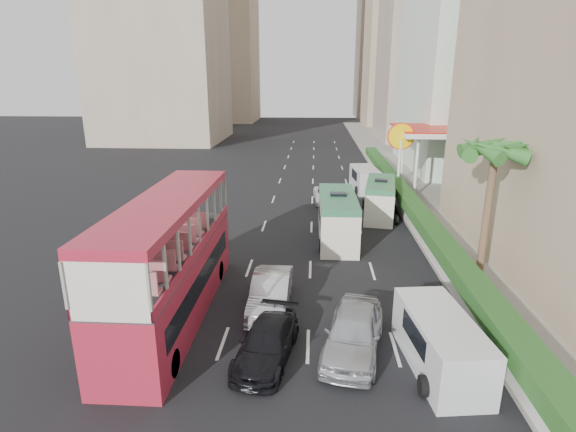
# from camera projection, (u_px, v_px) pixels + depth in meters

# --- Properties ---
(ground_plane) EXTENTS (200.00, 200.00, 0.00)m
(ground_plane) POSITION_uv_depth(u_px,v_px,m) (318.00, 319.00, 18.55)
(ground_plane) COLOR black
(ground_plane) RESTS_ON ground
(double_decker_bus) EXTENTS (2.50, 11.00, 5.06)m
(double_decker_bus) POSITION_uv_depth(u_px,v_px,m) (171.00, 259.00, 18.15)
(double_decker_bus) COLOR #AA1F34
(double_decker_bus) RESTS_ON ground
(car_silver_lane_a) EXTENTS (1.67, 4.58, 1.50)m
(car_silver_lane_a) POSITION_uv_depth(u_px,v_px,m) (271.00, 308.00, 19.39)
(car_silver_lane_a) COLOR #B6B9BE
(car_silver_lane_a) RESTS_ON ground
(car_silver_lane_b) EXTENTS (2.86, 5.05, 1.62)m
(car_silver_lane_b) POSITION_uv_depth(u_px,v_px,m) (353.00, 351.00, 16.35)
(car_silver_lane_b) COLOR #B6B9BE
(car_silver_lane_b) RESTS_ON ground
(car_black) EXTENTS (2.40, 4.49, 1.24)m
(car_black) POSITION_uv_depth(u_px,v_px,m) (267.00, 358.00, 15.95)
(car_black) COLOR black
(car_black) RESTS_ON ground
(van_asset) EXTENTS (2.36, 4.61, 1.25)m
(van_asset) POSITION_uv_depth(u_px,v_px,m) (328.00, 203.00, 35.87)
(van_asset) COLOR silver
(van_asset) RESTS_ON ground
(minibus_near) EXTENTS (2.21, 6.43, 2.84)m
(minibus_near) POSITION_uv_depth(u_px,v_px,m) (337.00, 218.00, 27.17)
(minibus_near) COLOR silver
(minibus_near) RESTS_ON ground
(minibus_far) EXTENTS (2.80, 6.01, 2.56)m
(minibus_far) POSITION_uv_depth(u_px,v_px,m) (380.00, 199.00, 32.05)
(minibus_far) COLOR silver
(minibus_far) RESTS_ON ground
(panel_van_near) EXTENTS (2.45, 4.90, 1.88)m
(panel_van_near) POSITION_uv_depth(u_px,v_px,m) (440.00, 343.00, 15.20)
(panel_van_near) COLOR silver
(panel_van_near) RESTS_ON ground
(panel_van_far) EXTENTS (2.46, 5.07, 1.96)m
(panel_van_far) POSITION_uv_depth(u_px,v_px,m) (365.00, 179.00, 39.71)
(panel_van_far) COLOR silver
(panel_van_far) RESTS_ON ground
(sidewalk) EXTENTS (6.00, 120.00, 0.18)m
(sidewalk) POSITION_uv_depth(u_px,v_px,m) (414.00, 184.00, 41.87)
(sidewalk) COLOR #99968C
(sidewalk) RESTS_ON ground
(kerb_wall) EXTENTS (0.30, 44.00, 1.00)m
(kerb_wall) POSITION_uv_depth(u_px,v_px,m) (406.00, 210.00, 31.36)
(kerb_wall) COLOR silver
(kerb_wall) RESTS_ON sidewalk
(hedge) EXTENTS (1.10, 44.00, 0.70)m
(hedge) POSITION_uv_depth(u_px,v_px,m) (407.00, 199.00, 31.11)
(hedge) COLOR #2D6626
(hedge) RESTS_ON kerb_wall
(palm_tree) EXTENTS (0.36, 0.36, 6.40)m
(palm_tree) POSITION_uv_depth(u_px,v_px,m) (487.00, 216.00, 20.93)
(palm_tree) COLOR brown
(palm_tree) RESTS_ON sidewalk
(shell_station) EXTENTS (6.50, 8.00, 5.50)m
(shell_station) POSITION_uv_depth(u_px,v_px,m) (432.00, 159.00, 39.12)
(shell_station) COLOR silver
(shell_station) RESTS_ON ground
(tower_far_a) EXTENTS (14.00, 14.00, 44.00)m
(tower_far_a) POSITION_uv_depth(u_px,v_px,m) (404.00, 13.00, 89.38)
(tower_far_a) COLOR tan
(tower_far_a) RESTS_ON ground
(tower_far_b) EXTENTS (14.00, 14.00, 40.00)m
(tower_far_b) POSITION_uv_depth(u_px,v_px,m) (387.00, 34.00, 110.96)
(tower_far_b) COLOR tan
(tower_far_b) RESTS_ON ground
(tower_left_b) EXTENTS (16.00, 16.00, 46.00)m
(tower_left_b) POSITION_uv_depth(u_px,v_px,m) (218.00, 15.00, 98.93)
(tower_left_b) COLOR tan
(tower_left_b) RESTS_ON ground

